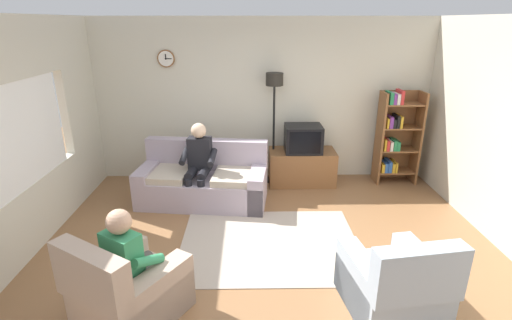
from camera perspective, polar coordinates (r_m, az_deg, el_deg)
The scene contains 12 objects.
ground_plane at distance 4.63m, azimuth 2.15°, elevation -14.52°, with size 12.00×12.00×0.00m, color #8C603D.
back_wall_assembly at distance 6.60m, azimuth 1.08°, elevation 8.86°, with size 6.20×0.17×2.70m.
couch at distance 5.90m, azimuth -7.82°, elevation -3.27°, with size 1.99×1.10×0.90m.
tv_stand at distance 6.56m, azimuth 6.81°, elevation -1.02°, with size 1.10×0.56×0.58m.
tv at distance 6.37m, azimuth 7.03°, elevation 3.18°, with size 0.60×0.49×0.44m.
bookshelf at distance 6.84m, azimuth 19.98°, elevation 3.40°, with size 0.68×0.36×1.59m.
floor_lamp at distance 6.28m, azimuth 2.73°, elevation 9.20°, with size 0.28×0.28×1.85m.
armchair_near_window at distance 3.90m, azimuth -18.50°, elevation -18.02°, with size 1.15×1.17×0.90m.
armchair_near_bookshelf at distance 4.00m, azimuth 19.77°, elevation -17.12°, with size 0.92×0.99×0.90m.
area_rug at distance 4.90m, azimuth 2.02°, elevation -12.35°, with size 2.20×1.70×0.01m, color #AD9E8E.
person_on_couch at distance 5.66m, azimuth -8.55°, elevation -0.12°, with size 0.55×0.57×1.24m.
person_in_left_armchair at distance 3.76m, azimuth -17.99°, elevation -13.58°, with size 0.61×0.64×1.12m.
Camera 1 is at (-0.23, -3.81, 2.62)m, focal length 26.91 mm.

